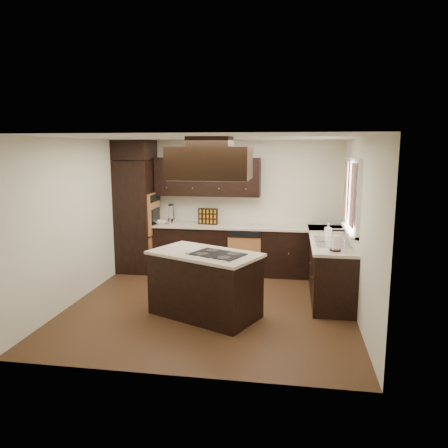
{
  "coord_description": "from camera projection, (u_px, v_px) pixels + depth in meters",
  "views": [
    {
      "loc": [
        1.19,
        -6.2,
        2.37
      ],
      "look_at": [
        0.1,
        0.6,
        1.15
      ],
      "focal_mm": 35.0,
      "sensor_mm": 36.0,
      "label": 1
    }
  ],
  "objects": [
    {
      "name": "wall_back",
      "position": [
        231.0,
        205.0,
        8.46
      ],
      "size": [
        4.2,
        0.02,
        2.5
      ],
      "primitive_type": "cube",
      "color": "beige",
      "rests_on": "ground"
    },
    {
      "name": "dishwasher_front",
      "position": [
        244.0,
        256.0,
        7.96
      ],
      "size": [
        0.6,
        0.05,
        0.72
      ],
      "primitive_type": "cube",
      "color": "#CF7F46",
      "rests_on": "floor"
    },
    {
      "name": "paper_towel",
      "position": [
        336.0,
        243.0,
        6.13
      ],
      "size": [
        0.12,
        0.12,
        0.22
      ],
      "primitive_type": "cylinder",
      "rotation": [
        0.0,
        0.0,
        0.14
      ],
      "color": "white",
      "rests_on": "countertop_right"
    },
    {
      "name": "wall_right",
      "position": [
        360.0,
        228.0,
        6.08
      ],
      "size": [
        0.02,
        4.2,
        2.5
      ],
      "primitive_type": "cube",
      "color": "beige",
      "rests_on": "ground"
    },
    {
      "name": "curtain_right",
      "position": [
        346.0,
        189.0,
        6.96
      ],
      "size": [
        0.02,
        0.34,
        0.9
      ],
      "primitive_type": "cube",
      "color": "beige",
      "rests_on": "wall_right"
    },
    {
      "name": "hood_duct",
      "position": [
        210.0,
        142.0,
        5.65
      ],
      "size": [
        0.55,
        0.5,
        0.13
      ],
      "primitive_type": "cube",
      "color": "black",
      "rests_on": "ceiling"
    },
    {
      "name": "floor",
      "position": [
        211.0,
        306.0,
        6.62
      ],
      "size": [
        4.2,
        4.2,
        0.02
      ],
      "primitive_type": "cube",
      "color": "brown",
      "rests_on": "ground"
    },
    {
      "name": "curtain_left",
      "position": [
        353.0,
        195.0,
        6.14
      ],
      "size": [
        0.02,
        0.34,
        0.9
      ],
      "primitive_type": "cube",
      "color": "beige",
      "rests_on": "wall_right"
    },
    {
      "name": "wall_left",
      "position": [
        77.0,
        220.0,
        6.73
      ],
      "size": [
        0.02,
        4.2,
        2.5
      ],
      "primitive_type": "cube",
      "color": "beige",
      "rests_on": "ground"
    },
    {
      "name": "blender_pitcher",
      "position": [
        171.0,
        212.0,
        8.26
      ],
      "size": [
        0.13,
        0.13,
        0.26
      ],
      "primitive_type": "cone",
      "color": "silver",
      "rests_on": "blender_base"
    },
    {
      "name": "base_cabinets_back",
      "position": [
        231.0,
        250.0,
        8.29
      ],
      "size": [
        2.93,
        0.6,
        0.88
      ],
      "primitive_type": "cube",
      "color": "black",
      "rests_on": "floor"
    },
    {
      "name": "blender_base",
      "position": [
        171.0,
        222.0,
        8.29
      ],
      "size": [
        0.15,
        0.15,
        0.1
      ],
      "primitive_type": "cylinder",
      "color": "silver",
      "rests_on": "countertop_back"
    },
    {
      "name": "wall_oven_face",
      "position": [
        154.0,
        213.0,
        8.31
      ],
      "size": [
        0.05,
        0.62,
        0.78
      ],
      "primitive_type": "cube",
      "color": "#CF7F46",
      "rests_on": "oven_column"
    },
    {
      "name": "countertop_right",
      "position": [
        330.0,
        239.0,
        7.06
      ],
      "size": [
        0.63,
        2.4,
        0.04
      ],
      "primitive_type": "cube",
      "color": "beige",
      "rests_on": "base_cabinets_right"
    },
    {
      "name": "window_frame",
      "position": [
        353.0,
        195.0,
        6.55
      ],
      "size": [
        0.06,
        1.32,
        1.12
      ],
      "primitive_type": "cube",
      "color": "white",
      "rests_on": "wall_right"
    },
    {
      "name": "spice_rack",
      "position": [
        208.0,
        216.0,
        8.25
      ],
      "size": [
        0.37,
        0.12,
        0.31
      ],
      "primitive_type": "cube",
      "rotation": [
        0.0,
        0.0,
        -0.08
      ],
      "color": "black",
      "rests_on": "countertop_back"
    },
    {
      "name": "mixing_bowl",
      "position": [
        161.0,
        222.0,
        8.32
      ],
      "size": [
        0.34,
        0.34,
        0.06
      ],
      "primitive_type": "imported",
      "rotation": [
        0.0,
        0.0,
        0.41
      ],
      "color": "white",
      "rests_on": "countertop_back"
    },
    {
      "name": "countertop_back",
      "position": [
        231.0,
        226.0,
        8.19
      ],
      "size": [
        2.93,
        0.63,
        0.04
      ],
      "primitive_type": "cube",
      "color": "beige",
      "rests_on": "base_cabinets_back"
    },
    {
      "name": "cooktop",
      "position": [
        218.0,
        254.0,
        5.95
      ],
      "size": [
        0.82,
        0.7,
        0.01
      ],
      "primitive_type": "cube",
      "rotation": [
        0.0,
        0.0,
        -0.43
      ],
      "color": "black",
      "rests_on": "island_top"
    },
    {
      "name": "soap_bottle",
      "position": [
        328.0,
        230.0,
        7.16
      ],
      "size": [
        0.12,
        0.12,
        0.22
      ],
      "primitive_type": "imported",
      "rotation": [
        0.0,
        0.0,
        0.29
      ],
      "color": "white",
      "rests_on": "countertop_right"
    },
    {
      "name": "ceiling",
      "position": [
        210.0,
        137.0,
        6.18
      ],
      "size": [
        4.2,
        4.2,
        0.02
      ],
      "primitive_type": "cube",
      "color": "silver",
      "rests_on": "ground"
    },
    {
      "name": "wall_front",
      "position": [
        171.0,
        260.0,
        4.35
      ],
      "size": [
        4.2,
        0.02,
        2.5
      ],
      "primitive_type": "cube",
      "color": "beige",
      "rests_on": "ground"
    },
    {
      "name": "upper_cabinets",
      "position": [
        207.0,
        177.0,
        8.25
      ],
      "size": [
        2.0,
        0.34,
        0.72
      ],
      "primitive_type": "cube",
      "color": "black",
      "rests_on": "wall_back"
    },
    {
      "name": "window_pane",
      "position": [
        355.0,
        195.0,
        6.54
      ],
      "size": [
        0.0,
        1.2,
        1.0
      ],
      "primitive_type": "cube",
      "color": "white",
      "rests_on": "wall_right"
    },
    {
      "name": "oven_column",
      "position": [
        137.0,
        216.0,
        8.37
      ],
      "size": [
        0.65,
        0.75,
        2.12
      ],
      "primitive_type": "cube",
      "color": "black",
      "rests_on": "floor"
    },
    {
      "name": "range_hood",
      "position": [
        210.0,
        163.0,
        5.69
      ],
      "size": [
        1.05,
        0.72,
        0.42
      ],
      "primitive_type": "cube",
      "color": "black",
      "rests_on": "ceiling"
    },
    {
      "name": "base_cabinets_right",
      "position": [
        329.0,
        266.0,
        7.14
      ],
      "size": [
        0.6,
        2.4,
        0.88
      ],
      "primitive_type": "cube",
      "color": "black",
      "rests_on": "floor"
    },
    {
      "name": "sink_rim",
      "position": [
        332.0,
        242.0,
        6.72
      ],
      "size": [
        0.52,
        0.84,
        0.01
      ],
      "primitive_type": "cube",
      "color": "silver",
      "rests_on": "countertop_right"
    },
    {
      "name": "island_top",
      "position": [
        205.0,
        254.0,
        6.07
      ],
      "size": [
        1.72,
        1.4,
        0.04
      ],
      "primitive_type": "cube",
      "rotation": [
        0.0,
        0.0,
        -0.43
      ],
      "color": "beige",
      "rests_on": "island"
    },
    {
      "name": "island",
      "position": [
        205.0,
        285.0,
        6.15
      ],
      "size": [
        1.65,
        1.33,
        0.88
      ],
      "primitive_type": "cube",
      "rotation": [
        0.0,
        0.0,
        -0.43
      ],
      "color": "black",
      "rests_on": "floor"
    }
  ]
}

